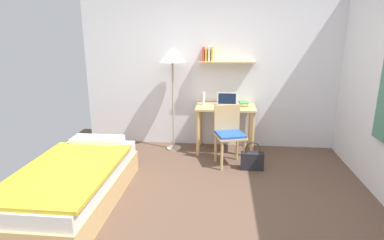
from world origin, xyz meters
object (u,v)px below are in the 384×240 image
at_px(standing_lamp, 172,60).
at_px(handbag, 252,160).
at_px(water_bottle, 203,98).
at_px(book_stack, 243,104).
at_px(laptop, 227,102).
at_px(desk_chair, 229,132).
at_px(bed, 74,184).
at_px(desk, 225,115).

xyz_separation_m(standing_lamp, handbag, (1.24, -0.70, -1.35)).
xyz_separation_m(water_bottle, handbag, (0.76, -0.76, -0.73)).
xyz_separation_m(standing_lamp, book_stack, (1.12, 0.06, -0.69)).
bearing_deg(water_bottle, laptop, -3.99).
bearing_deg(book_stack, handbag, -81.07).
xyz_separation_m(desk_chair, laptop, (-0.04, 0.55, 0.32)).
distance_m(water_bottle, book_stack, 0.64).
height_order(desk_chair, laptop, laptop).
distance_m(standing_lamp, book_stack, 1.32).
relative_size(bed, desk_chair, 2.25).
height_order(standing_lamp, handbag, standing_lamp).
xyz_separation_m(standing_lamp, water_bottle, (0.48, 0.06, -0.62)).
height_order(desk_chair, water_bottle, water_bottle).
xyz_separation_m(desk, standing_lamp, (-0.85, -0.00, 0.88)).
xyz_separation_m(desk_chair, standing_lamp, (-0.90, 0.51, 1.00)).
xyz_separation_m(water_bottle, book_stack, (0.64, -0.00, -0.07)).
height_order(water_bottle, book_stack, water_bottle).
relative_size(standing_lamp, laptop, 5.22).
distance_m(desk_chair, handbag, 0.52).
distance_m(bed, standing_lamp, 2.38).
bearing_deg(laptop, handbag, -62.92).
distance_m(desk, standing_lamp, 1.22).
relative_size(desk_chair, book_stack, 3.87).
relative_size(desk, standing_lamp, 0.56).
bearing_deg(desk_chair, bed, -143.23).
height_order(desk, desk_chair, desk_chair).
xyz_separation_m(desk, laptop, (0.02, 0.03, 0.21)).
distance_m(laptop, water_bottle, 0.39).
height_order(book_stack, handbag, book_stack).
height_order(laptop, handbag, laptop).
relative_size(water_bottle, handbag, 0.51).
relative_size(bed, handbag, 4.77).
bearing_deg(book_stack, laptop, -175.10).
height_order(bed, handbag, bed).
distance_m(desk, laptop, 0.21).
relative_size(standing_lamp, handbag, 4.05).
bearing_deg(laptop, bed, -132.85).
bearing_deg(desk_chair, standing_lamp, 150.58).
relative_size(water_bottle, book_stack, 0.94).
height_order(bed, desk, desk).
bearing_deg(laptop, water_bottle, 176.01).
height_order(water_bottle, handbag, water_bottle).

